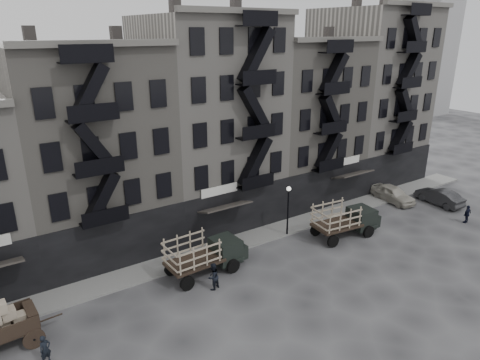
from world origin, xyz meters
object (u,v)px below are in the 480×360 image
pedestrian_west (45,350)px  pedestrian_mid (213,276)px  car_far (439,197)px  policeman (467,214)px  stake_truck_east (345,217)px  car_east (393,194)px  stake_truck_west (205,252)px

pedestrian_west → pedestrian_mid: size_ratio=0.85×
car_far → policeman: bearing=67.7°
stake_truck_east → policeman: (10.77, -4.14, -0.85)m
car_east → pedestrian_west: bearing=-167.4°
stake_truck_east → car_east: (9.51, 2.62, -0.87)m
stake_truck_east → car_far: 12.69m
pedestrian_west → car_east: bearing=-11.6°
car_east → stake_truck_east: bearing=-159.4°
pedestrian_mid → policeman: (23.50, -3.51, -0.12)m
stake_truck_west → car_east: bearing=0.9°
policeman → pedestrian_west: bearing=-3.6°
stake_truck_west → car_far: stake_truck_west is taller
car_east → stake_truck_west: bearing=-171.5°
stake_truck_west → policeman: stake_truck_west is taller
car_far → pedestrian_mid: bearing=4.6°
car_east → policeman: (1.26, -6.76, 0.02)m
stake_truck_west → car_far: bearing=-6.2°
car_east → car_far: 4.29m
stake_truck_east → car_east: bearing=21.8°
stake_truck_west → pedestrian_west: (-10.83, -2.95, -0.87)m
car_east → pedestrian_mid: size_ratio=2.50×
car_east → policeman: policeman is taller
policeman → pedestrian_mid: bearing=-7.8°
stake_truck_east → pedestrian_west: size_ratio=3.82×
car_east → policeman: size_ratio=2.85×
pedestrian_mid → stake_truck_east: bearing=161.7°
stake_truck_east → car_east: stake_truck_east is taller
pedestrian_west → pedestrian_mid: 10.35m
stake_truck_west → car_far: 24.93m
policeman → stake_truck_west: bearing=-12.8°
stake_truck_west → stake_truck_east: (12.21, -1.37, 0.00)m
stake_truck_west → car_east: size_ratio=1.27×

